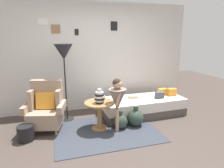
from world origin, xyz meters
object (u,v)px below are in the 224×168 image
(armchair, at_px, (46,108))
(side_table, at_px, (99,110))
(daybed, at_px, (143,106))
(person_child, at_px, (117,98))
(floor_lamp, at_px, (64,55))
(vase_striped, at_px, (100,97))
(demijohn_far, at_px, (136,118))
(book_on_daybed, at_px, (133,97))
(demijohn_near, at_px, (120,121))
(magazine_basket, at_px, (26,133))

(armchair, xyz_separation_m, side_table, (1.01, -0.29, -0.04))
(daybed, height_order, person_child, person_child)
(armchair, distance_m, floor_lamp, 1.13)
(daybed, xyz_separation_m, vase_striped, (-1.14, -0.48, 0.48))
(armchair, bearing_deg, demijohn_far, -12.01)
(side_table, bearing_deg, demijohn_far, -6.34)
(book_on_daybed, relative_size, demijohn_far, 0.52)
(armchair, xyz_separation_m, vase_striped, (1.00, -0.34, 0.24))
(demijohn_near, bearing_deg, magazine_basket, 179.18)
(demijohn_far, bearing_deg, magazine_basket, 179.98)
(floor_lamp, bearing_deg, armchair, -140.53)
(daybed, height_order, side_table, side_table)
(armchair, relative_size, vase_striped, 3.47)
(demijohn_far, bearing_deg, book_on_daybed, 73.28)
(person_child, bearing_deg, demijohn_near, 31.51)
(side_table, height_order, floor_lamp, floor_lamp)
(side_table, height_order, demijohn_far, side_table)
(floor_lamp, bearing_deg, person_child, -40.90)
(armchair, relative_size, side_table, 1.65)
(side_table, xyz_separation_m, magazine_basket, (-1.36, -0.08, -0.26))
(book_on_daybed, height_order, demijohn_near, book_on_daybed)
(vase_striped, xyz_separation_m, magazine_basket, (-1.36, -0.03, -0.54))
(magazine_basket, bearing_deg, person_child, -2.66)
(vase_striped, distance_m, floor_lamp, 1.17)
(side_table, relative_size, magazine_basket, 2.10)
(person_child, height_order, book_on_daybed, person_child)
(demijohn_far, distance_m, magazine_basket, 2.11)
(person_child, distance_m, demijohn_near, 0.52)
(demijohn_far, bearing_deg, demijohn_near, -175.80)
(armchair, distance_m, vase_striped, 1.09)
(armchair, height_order, vase_striped, armchair)
(demijohn_far, height_order, magazine_basket, demijohn_far)
(magazine_basket, bearing_deg, demijohn_far, -0.02)
(person_child, xyz_separation_m, demijohn_near, (0.09, 0.05, -0.51))
(side_table, height_order, vase_striped, vase_striped)
(armchair, height_order, floor_lamp, floor_lamp)
(floor_lamp, relative_size, book_on_daybed, 7.54)
(daybed, relative_size, side_table, 3.27)
(vase_striped, relative_size, floor_lamp, 0.17)
(armchair, height_order, book_on_daybed, armchair)
(vase_striped, xyz_separation_m, floor_lamp, (-0.59, 0.68, 0.75))
(floor_lamp, bearing_deg, magazine_basket, -137.20)
(armchair, bearing_deg, side_table, -16.04)
(side_table, bearing_deg, vase_striped, -94.34)
(vase_striped, distance_m, book_on_daybed, 1.13)
(daybed, height_order, vase_striped, vase_striped)
(armchair, xyz_separation_m, demijohn_far, (1.75, -0.37, -0.27))
(armchair, relative_size, floor_lamp, 0.59)
(person_child, xyz_separation_m, book_on_daybed, (0.61, 0.70, -0.25))
(book_on_daybed, bearing_deg, vase_striped, -147.78)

